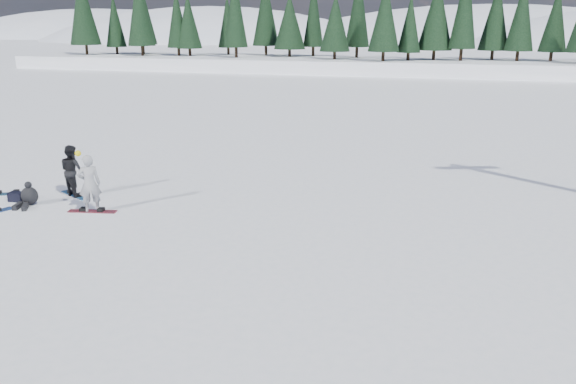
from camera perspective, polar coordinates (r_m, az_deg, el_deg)
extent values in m
plane|color=white|center=(17.81, -16.15, -2.21)|extent=(420.00, 420.00, 0.00)
cube|color=white|center=(70.15, 8.23, 11.22)|extent=(90.00, 14.00, 5.00)
ellipsoid|color=white|center=(201.43, -7.75, 11.16)|extent=(143.00, 110.00, 49.50)
ellipsoid|color=white|center=(215.47, 18.76, 10.52)|extent=(182.00, 140.00, 53.20)
ellipsoid|color=white|center=(270.03, -18.36, 11.73)|extent=(169.00, 130.00, 52.00)
cone|color=black|center=(83.75, -19.37, 15.64)|extent=(3.20, 3.20, 7.50)
cone|color=black|center=(82.08, -17.56, 15.80)|extent=(3.20, 3.20, 7.50)
cone|color=black|center=(80.49, -15.67, 15.94)|extent=(3.20, 3.20, 7.50)
cone|color=black|center=(78.98, -13.70, 16.08)|extent=(3.20, 3.20, 7.50)
cone|color=black|center=(77.56, -11.65, 16.20)|extent=(3.20, 3.20, 7.50)
cone|color=black|center=(76.24, -9.53, 16.30)|extent=(3.20, 3.20, 7.50)
cone|color=black|center=(75.02, -7.33, 16.39)|extent=(3.20, 3.20, 7.50)
cone|color=black|center=(73.90, -5.07, 16.45)|extent=(3.20, 3.20, 7.50)
cone|color=black|center=(72.90, -2.73, 16.49)|extent=(3.20, 3.20, 7.50)
cone|color=black|center=(72.00, -0.33, 16.51)|extent=(3.20, 3.20, 7.50)
cone|color=black|center=(71.23, 2.12, 16.49)|extent=(3.20, 3.20, 7.50)
cone|color=black|center=(70.58, 4.62, 16.45)|extent=(3.20, 3.20, 7.50)
cone|color=black|center=(70.05, 7.16, 16.37)|extent=(3.20, 3.20, 7.50)
cone|color=black|center=(69.66, 9.74, 16.27)|extent=(3.20, 3.20, 7.50)
cone|color=black|center=(69.39, 12.33, 16.13)|extent=(3.20, 3.20, 7.50)
cone|color=black|center=(69.26, 14.94, 15.96)|extent=(3.20, 3.20, 7.50)
cone|color=black|center=(69.26, 17.55, 15.75)|extent=(3.20, 3.20, 7.50)
cone|color=black|center=(69.39, 20.14, 15.52)|extent=(3.20, 3.20, 7.50)
cone|color=black|center=(69.66, 22.72, 15.26)|extent=(3.20, 3.20, 7.50)
cone|color=black|center=(70.05, 25.26, 14.97)|extent=(3.20, 3.20, 7.50)
imported|color=#9B9CA0|center=(18.12, -19.52, 0.80)|extent=(0.79, 0.73, 1.81)
sphere|color=yellow|center=(17.92, -20.57, 3.70)|extent=(0.18, 0.18, 0.18)
imported|color=black|center=(20.10, -21.06, 2.05)|extent=(1.03, 0.93, 1.73)
ellipsoid|color=black|center=(19.75, -24.78, -0.34)|extent=(0.70, 0.65, 0.58)
sphere|color=black|center=(19.65, -24.90, 0.66)|extent=(0.22, 0.22, 0.22)
cube|color=black|center=(19.42, -25.15, -1.37)|extent=(0.39, 0.51, 0.15)
cube|color=black|center=(19.60, -25.77, -1.29)|extent=(0.28, 0.53, 0.15)
cube|color=black|center=(20.38, -25.88, -0.43)|extent=(0.48, 0.35, 0.30)
cube|color=maroon|center=(18.37, -19.26, -1.87)|extent=(1.53, 0.57, 0.03)
cube|color=#1D5FA0|center=(20.32, -20.81, -0.27)|extent=(1.45, 0.95, 0.03)
cube|color=#175781|center=(21.38, -26.61, -0.17)|extent=(1.46, 0.95, 0.03)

